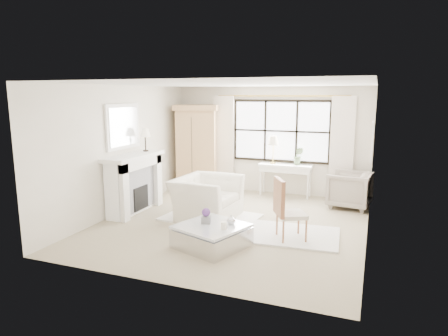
{
  "coord_description": "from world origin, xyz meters",
  "views": [
    {
      "loc": [
        2.53,
        -7.12,
        2.52
      ],
      "look_at": [
        -0.26,
        0.2,
        1.06
      ],
      "focal_mm": 32.0,
      "sensor_mm": 36.0,
      "label": 1
    }
  ],
  "objects": [
    {
      "name": "wall_right",
      "position": [
        2.5,
        0.0,
        1.35
      ],
      "size": [
        0.0,
        5.5,
        5.5
      ],
      "primitive_type": "plane",
      "rotation": [
        1.57,
        0.0,
        -1.57
      ],
      "color": "silver",
      "rests_on": "ground"
    },
    {
      "name": "fireplace",
      "position": [
        -2.27,
        0.0,
        0.65
      ],
      "size": [
        0.58,
        1.66,
        1.26
      ],
      "color": "white",
      "rests_on": "ground"
    },
    {
      "name": "curtain_right",
      "position": [
        1.8,
        2.65,
        1.24
      ],
      "size": [
        0.55,
        0.1,
        2.47
      ],
      "primitive_type": "cube",
      "color": "silver",
      "rests_on": "ground"
    },
    {
      "name": "console_lamp",
      "position": [
        0.16,
        2.52,
        1.36
      ],
      "size": [
        0.28,
        0.28,
        0.69
      ],
      "color": "#AC8D3B",
      "rests_on": "console_table"
    },
    {
      "name": "wingback_chair",
      "position": [
        2.06,
        2.0,
        0.4
      ],
      "size": [
        1.0,
        0.98,
        0.81
      ],
      "primitive_type": "imported",
      "rotation": [
        0.0,
        0.0,
        -1.71
      ],
      "color": "gray",
      "rests_on": "floor"
    },
    {
      "name": "curtain_left",
      "position": [
        -1.2,
        2.65,
        1.24
      ],
      "size": [
        0.55,
        0.1,
        2.47
      ],
      "primitive_type": "cube",
      "color": "silver",
      "rests_on": "ground"
    },
    {
      "name": "pillar_candle",
      "position": [
        0.34,
        -1.41,
        0.44
      ],
      "size": [
        0.1,
        0.1,
        0.12
      ],
      "primitive_type": "cylinder",
      "color": "white",
      "rests_on": "coffee_table"
    },
    {
      "name": "mantel_lamp",
      "position": [
        -2.24,
        0.48,
        1.65
      ],
      "size": [
        0.22,
        0.22,
        0.51
      ],
      "color": "black",
      "rests_on": "fireplace"
    },
    {
      "name": "side_table",
      "position": [
        -0.34,
        0.98,
        0.33
      ],
      "size": [
        0.4,
        0.4,
        0.51
      ],
      "color": "silver",
      "rests_on": "floor"
    },
    {
      "name": "wall_left",
      "position": [
        -2.5,
        0.0,
        1.35
      ],
      "size": [
        0.0,
        5.5,
        5.5
      ],
      "primitive_type": "plane",
      "rotation": [
        1.57,
        0.0,
        1.57
      ],
      "color": "silver",
      "rests_on": "ground"
    },
    {
      "name": "planter_flowers",
      "position": [
        -0.04,
        -1.22,
        0.57
      ],
      "size": [
        0.14,
        0.14,
        0.14
      ],
      "primitive_type": "sphere",
      "color": "#593079",
      "rests_on": "planter_box"
    },
    {
      "name": "armoire",
      "position": [
        -1.84,
        2.32,
        1.14
      ],
      "size": [
        1.26,
        0.97,
        2.24
      ],
      "rotation": [
        0.0,
        0.0,
        0.27
      ],
      "color": "tan",
      "rests_on": "floor"
    },
    {
      "name": "mirror_glass",
      "position": [
        -2.44,
        0.0,
        1.84
      ],
      "size": [
        0.02,
        1.0,
        0.8
      ],
      "primitive_type": "cube",
      "color": "silver",
      "rests_on": "wall_left"
    },
    {
      "name": "console_table",
      "position": [
        0.49,
        2.52,
        0.4
      ],
      "size": [
        1.3,
        0.46,
        0.8
      ],
      "rotation": [
        0.0,
        0.0,
        0.01
      ],
      "color": "white",
      "rests_on": "floor"
    },
    {
      "name": "art_frame",
      "position": [
        2.47,
        1.7,
        1.55
      ],
      "size": [
        0.04,
        0.62,
        0.82
      ],
      "primitive_type": "cube",
      "color": "silver",
      "rests_on": "wall_right"
    },
    {
      "name": "rug_right",
      "position": [
        1.22,
        -0.29,
        0.02
      ],
      "size": [
        1.76,
        1.37,
        0.03
      ],
      "primitive_type": "cube",
      "rotation": [
        0.0,
        0.0,
        0.07
      ],
      "color": "white",
      "rests_on": "floor"
    },
    {
      "name": "ceiling",
      "position": [
        0.0,
        0.0,
        2.7
      ],
      "size": [
        5.5,
        5.5,
        0.0
      ],
      "primitive_type": "plane",
      "rotation": [
        3.14,
        0.0,
        0.0
      ],
      "color": "silver",
      "rests_on": "ground"
    },
    {
      "name": "window_frame",
      "position": [
        0.3,
        2.72,
        1.6
      ],
      "size": [
        2.5,
        0.04,
        1.5
      ],
      "primitive_type": null,
      "color": "black",
      "rests_on": "wall_back"
    },
    {
      "name": "wall_back",
      "position": [
        0.0,
        2.75,
        1.35
      ],
      "size": [
        5.0,
        0.0,
        5.0
      ],
      "primitive_type": "plane",
      "rotation": [
        1.57,
        0.0,
        0.0
      ],
      "color": "white",
      "rests_on": "ground"
    },
    {
      "name": "window_pane",
      "position": [
        0.3,
        2.73,
        1.6
      ],
      "size": [
        2.4,
        0.02,
        1.5
      ],
      "primitive_type": "cube",
      "color": "white",
      "rests_on": "wall_back"
    },
    {
      "name": "planter_box",
      "position": [
        -0.04,
        -1.22,
        0.44
      ],
      "size": [
        0.19,
        0.19,
        0.12
      ],
      "primitive_type": "cube",
      "rotation": [
        0.0,
        0.0,
        0.29
      ],
      "color": "slate",
      "rests_on": "coffee_table"
    },
    {
      "name": "coffee_vase",
      "position": [
        0.37,
        -1.12,
        0.46
      ],
      "size": [
        0.15,
        0.15,
        0.15
      ],
      "primitive_type": "imported",
      "rotation": [
        0.0,
        0.0,
        -0.01
      ],
      "color": "silver",
      "rests_on": "coffee_table"
    },
    {
      "name": "curtain_rod",
      "position": [
        0.3,
        2.67,
        2.47
      ],
      "size": [
        3.3,
        0.04,
        0.04
      ],
      "primitive_type": "cylinder",
      "rotation": [
        0.0,
        1.57,
        0.0
      ],
      "color": "#B38E3E",
      "rests_on": "wall_back"
    },
    {
      "name": "floor",
      "position": [
        0.0,
        0.0,
        0.0
      ],
      "size": [
        5.5,
        5.5,
        0.0
      ],
      "primitive_type": "plane",
      "color": "tan",
      "rests_on": "ground"
    },
    {
      "name": "wall_front",
      "position": [
        0.0,
        -2.75,
        1.35
      ],
      "size": [
        5.0,
        0.0,
        5.0
      ],
      "primitive_type": "plane",
      "rotation": [
        -1.57,
        0.0,
        0.0
      ],
      "color": "beige",
      "rests_on": "ground"
    },
    {
      "name": "club_armchair",
      "position": [
        -0.62,
        0.14,
        0.42
      ],
      "size": [
        1.25,
        1.4,
        0.85
      ],
      "primitive_type": "imported",
      "rotation": [
        0.0,
        0.0,
        1.48
      ],
      "color": "white",
      "rests_on": "floor"
    },
    {
      "name": "coffee_table",
      "position": [
        0.08,
        -1.29,
        0.18
      ],
      "size": [
        1.28,
        1.28,
        0.38
      ],
      "rotation": [
        0.0,
        0.0,
        -0.34
      ],
      "color": "silver",
      "rests_on": "floor"
    },
    {
      "name": "mirror_frame",
      "position": [
        -2.47,
        0.0,
        1.84
      ],
      "size": [
        0.05,
        1.15,
        0.95
      ],
      "primitive_type": "cube",
      "color": "white",
      "rests_on": "wall_left"
    },
    {
      "name": "art_canvas",
      "position": [
        2.45,
        1.7,
        1.55
      ],
      "size": [
        0.01,
        0.52,
        0.72
      ],
      "primitive_type": "cube",
      "color": "beige",
      "rests_on": "wall_right"
    },
    {
      "name": "french_chair",
      "position": [
        1.23,
        -0.51,
        0.31
      ],
      "size": [
        0.65,
        0.65,
        1.08
      ],
      "rotation": [
        0.0,
        0.0,
        2.06
      ],
      "color": "#AF7049",
      "rests_on": "floor"
    },
    {
      "name": "rug_left",
      "position": [
        -0.54,
        0.16,
        0.02
      ],
      "size": [
        1.97,
        1.5,
        0.03
      ],
      "primitive_type": "cube",
      "rotation": [
        0.0,
        0.0,
        -0.11
      ],
      "color": "white",
      "rests_on": "floor"
    },
    {
      "name": "orchid_plant",
      "position": [
        0.8,
        2.54,
        1.02
      ],
      "size": [
        0.25,
        0.2,
        0.44
      ],
      "primitive_type": "imported",
      "rotation": [
        0.0,
        0.0,
        0.0
      ],
      "color": "#566D48",
      "rests_on": "console_table"
    }
  ]
}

